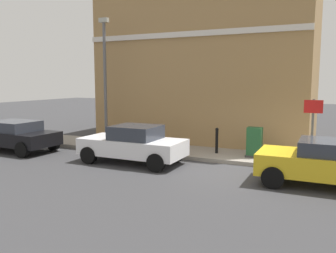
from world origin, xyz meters
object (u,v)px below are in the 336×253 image
at_px(car_black, 14,135).
at_px(car_white, 133,144).
at_px(car_yellow, 330,162).
at_px(bollard_near_cabinet, 217,140).
at_px(lamppost, 105,75).
at_px(utility_cabinet, 254,143).
at_px(street_sign, 313,122).

bearing_deg(car_black, car_white, -176.51).
bearing_deg(car_yellow, car_black, -0.23).
distance_m(bollard_near_cabinet, lamppost, 6.00).
height_order(car_yellow, bollard_near_cabinet, car_yellow).
bearing_deg(bollard_near_cabinet, utility_cabinet, -93.75).
height_order(utility_cabinet, bollard_near_cabinet, utility_cabinet).
relative_size(car_black, utility_cabinet, 3.51).
relative_size(car_yellow, bollard_near_cabinet, 3.82).
distance_m(car_yellow, car_white, 6.65).
bearing_deg(car_yellow, bollard_near_cabinet, -31.89).
xyz_separation_m(car_white, bollard_near_cabinet, (2.39, -2.48, -0.02)).
bearing_deg(bollard_near_cabinet, street_sign, -102.26).
relative_size(car_yellow, car_black, 0.98).
bearing_deg(utility_cabinet, bollard_near_cabinet, 86.25).
xyz_separation_m(bollard_near_cabinet, street_sign, (-0.78, -3.58, 0.96)).
bearing_deg(utility_cabinet, lamppost, 88.72).
xyz_separation_m(car_yellow, bollard_near_cabinet, (2.54, 4.17, -0.02)).
relative_size(utility_cabinet, lamppost, 0.20).
bearing_deg(car_yellow, street_sign, -72.01).
relative_size(car_white, bollard_near_cabinet, 3.76).
bearing_deg(bollard_near_cabinet, car_black, 107.23).
xyz_separation_m(car_black, bollard_near_cabinet, (2.60, -8.40, 0.00)).
height_order(bollard_near_cabinet, street_sign, street_sign).
bearing_deg(bollard_near_cabinet, lamppost, 89.42).
bearing_deg(bollard_near_cabinet, car_white, 133.88).
relative_size(utility_cabinet, bollard_near_cabinet, 1.11).
bearing_deg(car_white, bollard_near_cabinet, -136.00).
relative_size(car_white, car_black, 0.97).
bearing_deg(car_yellow, lamppost, -15.69).
xyz_separation_m(car_white, car_black, (-0.22, 5.92, -0.02)).
xyz_separation_m(car_yellow, car_black, (-0.06, 12.57, -0.02)).
xyz_separation_m(car_white, utility_cabinet, (2.29, -4.01, -0.04)).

